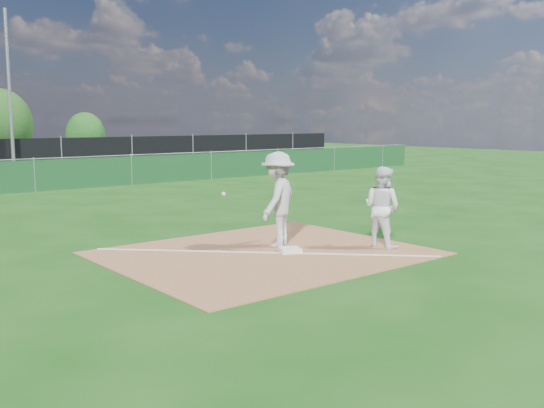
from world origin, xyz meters
The scene contains 11 objects.
ground centered at (0.00, 10.00, 0.00)m, with size 90.00×90.00×0.00m, color #12420E.
infield_dirt centered at (0.00, 1.00, 0.01)m, with size 6.00×5.00×0.02m, color brown.
foul_line centered at (0.00, 1.00, 0.03)m, with size 0.08×7.00×0.01m, color white.
green_fence centered at (0.00, 15.00, 0.60)m, with size 44.00×0.05×1.20m, color #0F3919.
light_pole centered at (1.50, 22.70, 4.00)m, with size 0.16×0.16×8.00m, color slate.
first_base centered at (0.44, 0.72, 0.06)m, with size 0.41×0.41×0.09m, color white.
play_at_first centered at (0.66, 1.37, 1.02)m, with size 2.19×1.29×2.01m.
runner centered at (2.33, -0.06, 0.86)m, with size 0.84×0.65×1.72m, color white.
car_right centered at (5.42, 27.88, 0.72)m, with size 1.98×4.87×1.41m, color black.
tree_mid centered at (3.88, 33.35, 2.45)m, with size 4.02×4.02×4.77m.
tree_right centered at (10.00, 34.45, 1.70)m, with size 2.79×2.79×3.30m.
Camera 1 is at (-7.48, -8.40, 2.67)m, focal length 40.00 mm.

